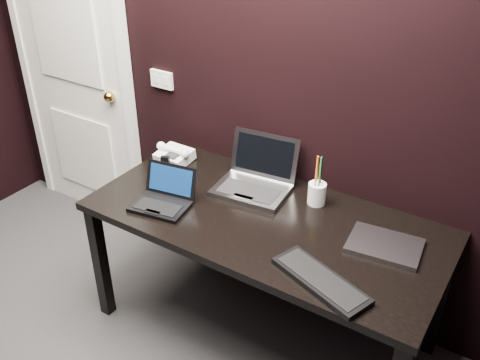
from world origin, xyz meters
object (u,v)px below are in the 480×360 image
Objects in this scene: silver_laptop at (255,180)px; closed_laptop at (385,245)px; door at (73,70)px; desk at (264,230)px; netbook at (163,198)px; mobile_phone at (166,167)px; ext_keyboard at (321,280)px; desk_phone at (174,155)px; pen_cup at (317,193)px.

closed_laptop is (0.73, -0.11, -0.04)m from silver_laptop.
door reaches higher than desk.
door is 6.97× the size of netbook.
ext_keyboard is at bearing -17.82° from mobile_phone.
ext_keyboard is at bearing -33.22° from desk.
closed_laptop is at bearing -8.63° from silver_laptop.
desk_phone reaches higher than ext_keyboard.
pen_cup reaches higher than desk_phone.
ext_keyboard is (0.42, -0.28, 0.09)m from desk.
pen_cup is (0.33, 0.05, 0.01)m from silver_laptop.
netbook reaches higher than closed_laptop.
closed_laptop reaches higher than desk.
mobile_phone is at bearing 173.73° from desk.
door is 1.51m from silver_laptop.
silver_laptop is at bearing 141.64° from ext_keyboard.
closed_laptop is (1.03, 0.26, -0.02)m from netbook.
mobile_phone is at bearing -165.85° from silver_laptop.
door is 1.33m from netbook.
netbook is at bearing -146.20° from pen_cup.
pen_cup is (-0.41, 0.16, 0.05)m from closed_laptop.
desk_phone reaches higher than mobile_phone.
door is 1.26× the size of desk.
mobile_phone is at bearing -71.69° from desk_phone.
netbook is at bearing -58.05° from desk_phone.
pen_cup is at bearing -4.23° from door.
door reaches higher than ext_keyboard.
closed_laptop is (0.56, 0.09, 0.09)m from desk.
netbook is (-0.47, -0.17, 0.11)m from desk.
pen_cup is (0.15, 0.24, 0.14)m from desk.
silver_laptop is (0.30, 0.37, 0.01)m from netbook.
pen_cup is at bearing 58.15° from desk.
desk is at bearing -15.74° from desk_phone.
silver_laptop is 0.76m from ext_keyboard.
closed_laptop is 3.47× the size of mobile_phone.
door reaches higher than pen_cup.
desk_phone is 0.13m from mobile_phone.
netbook is at bearing -165.82° from closed_laptop.
netbook is 0.68× the size of ext_keyboard.
ext_keyboard reaches higher than desk.
door is 2.19m from ext_keyboard.
ext_keyboard is 1.22m from desk_phone.
door reaches higher than netbook.
netbook reaches higher than desk_phone.
netbook is 1.18× the size of pen_cup.
pen_cup is at bearing 11.74° from mobile_phone.
closed_laptop is 1.27m from desk_phone.
netbook is 0.75m from pen_cup.
door is 1.00m from desk_phone.
pen_cup reaches higher than closed_laptop.
desk is 5.53× the size of netbook.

